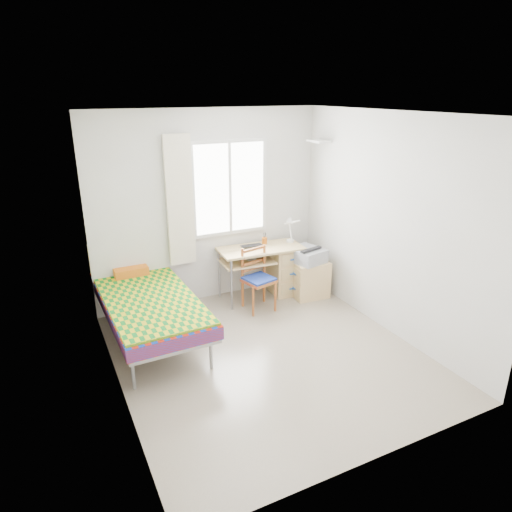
{
  "coord_description": "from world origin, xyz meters",
  "views": [
    {
      "loc": [
        -2.08,
        -3.92,
        2.81
      ],
      "look_at": [
        0.12,
        0.55,
        0.98
      ],
      "focal_mm": 32.0,
      "sensor_mm": 36.0,
      "label": 1
    }
  ],
  "objects_px": {
    "bed": "(147,300)",
    "cabinet": "(309,278)",
    "desk": "(280,266)",
    "chair": "(258,275)",
    "printer": "(307,255)"
  },
  "relations": [
    {
      "from": "chair",
      "to": "cabinet",
      "type": "xyz_separation_m",
      "value": [
        0.83,
        0.02,
        -0.21
      ]
    },
    {
      "from": "desk",
      "to": "chair",
      "type": "height_order",
      "value": "chair"
    },
    {
      "from": "bed",
      "to": "cabinet",
      "type": "relative_size",
      "value": 4.11
    },
    {
      "from": "desk",
      "to": "cabinet",
      "type": "height_order",
      "value": "desk"
    },
    {
      "from": "desk",
      "to": "printer",
      "type": "bearing_deg",
      "value": -41.51
    },
    {
      "from": "bed",
      "to": "cabinet",
      "type": "bearing_deg",
      "value": 0.35
    },
    {
      "from": "bed",
      "to": "cabinet",
      "type": "distance_m",
      "value": 2.34
    },
    {
      "from": "desk",
      "to": "cabinet",
      "type": "relative_size",
      "value": 2.29
    },
    {
      "from": "desk",
      "to": "chair",
      "type": "bearing_deg",
      "value": -144.6
    },
    {
      "from": "bed",
      "to": "chair",
      "type": "height_order",
      "value": "bed"
    },
    {
      "from": "chair",
      "to": "cabinet",
      "type": "bearing_deg",
      "value": -11.9
    },
    {
      "from": "desk",
      "to": "cabinet",
      "type": "distance_m",
      "value": 0.45
    },
    {
      "from": "cabinet",
      "to": "printer",
      "type": "distance_m",
      "value": 0.37
    },
    {
      "from": "desk",
      "to": "chair",
      "type": "distance_m",
      "value": 0.6
    },
    {
      "from": "chair",
      "to": "desk",
      "type": "bearing_deg",
      "value": 18.0
    }
  ]
}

